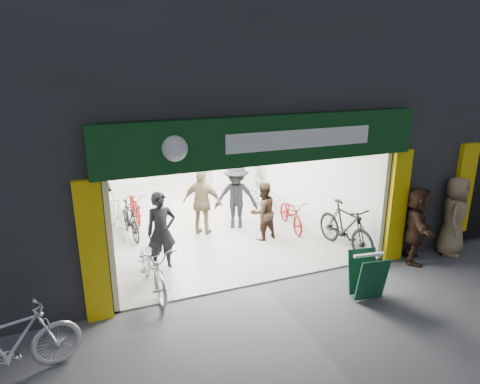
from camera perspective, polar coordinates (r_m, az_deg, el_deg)
ground at (r=9.11m, az=3.15°, el=-12.11°), size 60.00×60.00×0.00m
building at (r=12.89m, az=-2.28°, el=16.68°), size 17.00×10.27×8.00m
bike_left_front at (r=8.81m, az=-11.56°, el=-9.61°), size 0.83×2.08×1.07m
bike_left_midfront at (r=11.47m, az=-14.49°, el=-3.63°), size 0.66×1.62×0.94m
bike_left_midback at (r=12.69m, az=-13.85°, el=-1.71°), size 0.60×1.66×0.87m
bike_left_back at (r=11.82m, az=-16.12°, el=-2.62°), size 0.72×1.95×1.14m
bike_right_front at (r=10.60m, az=13.90°, el=-4.60°), size 0.73×2.04×1.20m
bike_right_mid at (r=11.73m, az=6.86°, el=-2.90°), size 0.81×1.72×0.87m
bike_right_back at (r=13.00m, az=2.99°, el=-0.55°), size 0.58×1.61×0.95m
parked_bike at (r=7.23m, az=-28.16°, el=-17.68°), size 2.00×1.01×1.16m
customer_a at (r=9.47m, az=-10.45°, el=-5.21°), size 0.67×0.46×1.78m
customer_b at (r=10.84m, az=3.06°, el=-2.66°), size 0.85×0.73×1.53m
customer_c at (r=11.50m, az=-0.52°, el=-0.69°), size 1.35×1.09×1.82m
customer_d at (r=11.13m, az=-5.03°, el=-1.43°), size 1.11×0.98×1.80m
pedestrian_near at (r=11.21m, az=26.62°, el=-2.89°), size 1.10×1.06×1.90m
pedestrian_far at (r=10.46m, az=22.47°, el=-4.09°), size 1.35×1.67×1.78m
sandwich_board at (r=8.75m, az=16.60°, el=-10.49°), size 0.67×0.68×0.91m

